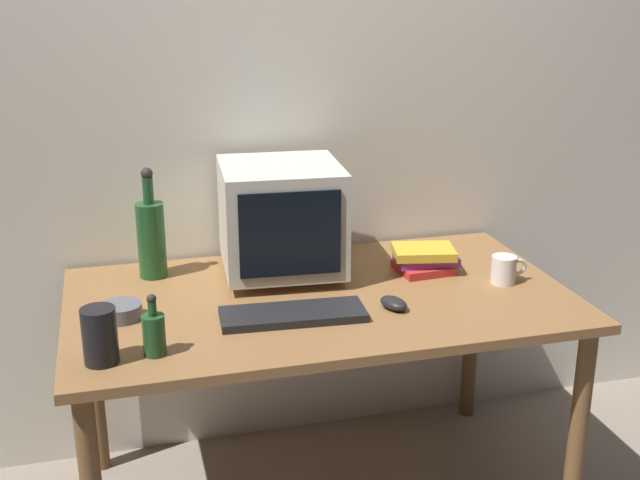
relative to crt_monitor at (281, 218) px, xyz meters
name	(u,v)px	position (x,y,z in m)	size (l,w,h in m)	color
back_wall	(283,107)	(0.07, 0.29, 0.31)	(4.00, 0.08, 2.50)	silver
desk	(320,319)	(0.07, -0.21, -0.28)	(1.55, 0.87, 0.74)	olive
crt_monitor	(281,218)	(0.00, 0.00, 0.00)	(0.41, 0.41, 0.37)	beige
keyboard	(293,314)	(-0.05, -0.36, -0.18)	(0.42, 0.15, 0.02)	black
computer_mouse	(394,303)	(0.26, -0.37, -0.17)	(0.06, 0.10, 0.04)	black
bottle_tall	(151,236)	(-0.41, 0.09, -0.06)	(0.09, 0.09, 0.37)	#1E4C23
bottle_short	(154,333)	(-0.45, -0.49, -0.13)	(0.06, 0.06, 0.17)	#1E4C23
book_stack	(424,259)	(0.46, -0.10, -0.15)	(0.23, 0.18, 0.08)	red
mug	(505,269)	(0.67, -0.26, -0.15)	(0.12, 0.08, 0.09)	white
cd_spindle	(121,311)	(-0.53, -0.23, -0.17)	(0.12, 0.12, 0.04)	#595B66
metal_canister	(100,336)	(-0.58, -0.50, -0.12)	(0.09, 0.09, 0.15)	black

